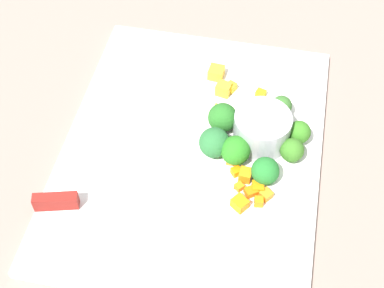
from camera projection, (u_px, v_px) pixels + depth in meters
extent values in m
plane|color=gray|center=(192.00, 153.00, 0.81)|extent=(4.00, 4.00, 0.00)
cube|color=white|center=(192.00, 151.00, 0.80)|extent=(0.46, 0.36, 0.01)
cylinder|color=#B6B4BF|center=(262.00, 129.00, 0.79)|extent=(0.08, 0.08, 0.05)
cube|color=silver|center=(206.00, 198.00, 0.74)|extent=(0.06, 0.16, 0.00)
cube|color=maroon|center=(56.00, 201.00, 0.73)|extent=(0.03, 0.06, 0.02)
cube|color=orange|center=(251.00, 192.00, 0.74)|extent=(0.02, 0.02, 0.01)
cube|color=orange|center=(259.00, 202.00, 0.73)|extent=(0.01, 0.01, 0.01)
cube|color=orange|center=(236.00, 171.00, 0.77)|extent=(0.02, 0.02, 0.01)
cube|color=orange|center=(239.00, 187.00, 0.75)|extent=(0.01, 0.01, 0.01)
cube|color=orange|center=(266.00, 195.00, 0.74)|extent=(0.02, 0.02, 0.01)
cube|color=orange|center=(258.00, 188.00, 0.75)|extent=(0.02, 0.02, 0.01)
cube|color=orange|center=(240.00, 203.00, 0.73)|extent=(0.03, 0.03, 0.02)
cube|color=orange|center=(265.00, 179.00, 0.76)|extent=(0.01, 0.01, 0.01)
cube|color=orange|center=(232.00, 158.00, 0.78)|extent=(0.01, 0.01, 0.02)
cube|color=orange|center=(245.00, 175.00, 0.76)|extent=(0.02, 0.02, 0.02)
cube|color=yellow|center=(223.00, 89.00, 0.85)|extent=(0.02, 0.02, 0.02)
cube|color=yellow|center=(219.00, 113.00, 0.83)|extent=(0.02, 0.02, 0.02)
cube|color=yellow|center=(231.00, 87.00, 0.86)|extent=(0.02, 0.02, 0.01)
cube|color=yellow|center=(216.00, 73.00, 0.87)|extent=(0.02, 0.02, 0.02)
cube|color=yellow|center=(261.00, 94.00, 0.85)|extent=(0.02, 0.02, 0.01)
cylinder|color=#81BC69|center=(290.00, 157.00, 0.78)|extent=(0.01, 0.01, 0.01)
sphere|color=#387322|center=(292.00, 150.00, 0.77)|extent=(0.03, 0.03, 0.03)
cylinder|color=#92B362|center=(235.00, 158.00, 0.78)|extent=(0.01, 0.01, 0.01)
sphere|color=#297B1F|center=(235.00, 150.00, 0.77)|extent=(0.04, 0.04, 0.04)
cylinder|color=#88AF59|center=(222.00, 125.00, 0.81)|extent=(0.01, 0.01, 0.01)
sphere|color=#276B23|center=(223.00, 118.00, 0.80)|extent=(0.04, 0.04, 0.04)
cylinder|color=#81BD55|center=(264.00, 178.00, 0.76)|extent=(0.01, 0.01, 0.01)
sphere|color=#23722A|center=(265.00, 171.00, 0.75)|extent=(0.04, 0.04, 0.04)
cylinder|color=#97C35C|center=(280.00, 113.00, 0.83)|extent=(0.01, 0.01, 0.01)
sphere|color=#386B2B|center=(281.00, 106.00, 0.82)|extent=(0.03, 0.03, 0.03)
cylinder|color=#8DB355|center=(297.00, 139.00, 0.80)|extent=(0.01, 0.01, 0.01)
sphere|color=#367A21|center=(299.00, 132.00, 0.79)|extent=(0.03, 0.03, 0.03)
cylinder|color=#94B857|center=(214.00, 151.00, 0.79)|extent=(0.01, 0.01, 0.01)
sphere|color=#2A6B34|center=(214.00, 143.00, 0.77)|extent=(0.04, 0.04, 0.04)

